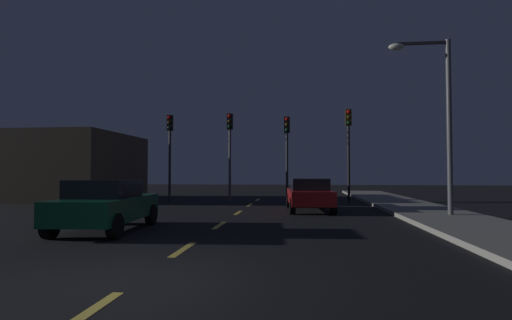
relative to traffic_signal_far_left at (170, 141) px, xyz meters
name	(u,v)px	position (x,y,z in m)	size (l,w,h in m)	color
ground_plane	(223,223)	(4.95, -9.28, -3.48)	(80.00, 80.00, 0.00)	black
sidewalk_curb_right	(466,224)	(12.45, -9.28, -3.40)	(3.00, 40.00, 0.15)	gray
lane_stripe_nearest	(87,314)	(4.95, -17.48, -3.47)	(0.16, 1.60, 0.01)	#EACC4C
lane_stripe_second	(183,249)	(4.95, -13.68, -3.47)	(0.16, 1.60, 0.01)	#EACC4C
lane_stripe_third	(219,225)	(4.95, -9.88, -3.47)	(0.16, 1.60, 0.01)	#EACC4C
lane_stripe_fourth	(238,213)	(4.95, -6.08, -3.47)	(0.16, 1.60, 0.01)	#EACC4C
lane_stripe_fifth	(250,205)	(4.95, -2.28, -3.47)	(0.16, 1.60, 0.01)	#EACC4C
lane_stripe_sixth	(258,200)	(4.95, 1.52, -3.47)	(0.16, 1.60, 0.01)	#EACC4C
traffic_signal_far_left	(170,141)	(0.00, 0.00, 0.00)	(0.32, 0.38, 4.96)	#2D2D30
traffic_signal_center_left	(230,140)	(3.52, 0.00, 0.02)	(0.32, 0.38, 4.99)	#4C4C51
traffic_signal_center_right	(287,142)	(6.76, 0.00, -0.13)	(0.32, 0.38, 4.76)	#2D2D30
traffic_signal_far_right	(349,137)	(10.14, 0.00, 0.10)	(0.32, 0.38, 5.12)	black
car_stopped_ahead	(309,194)	(7.85, -4.93, -2.76)	(2.06, 4.21, 1.39)	#B21919
car_adjacent_lane	(106,205)	(2.03, -11.37, -2.74)	(2.06, 4.00, 1.44)	#0F4C2D
street_lamp_right	(438,108)	(12.37, -7.30, 0.47)	(2.17, 0.36, 6.41)	#4C4C51
storefront_left	(77,167)	(-6.03, 0.61, -1.50)	(5.96, 7.51, 3.96)	brown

